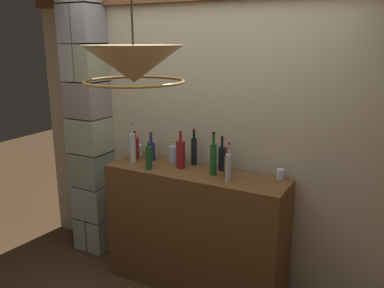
% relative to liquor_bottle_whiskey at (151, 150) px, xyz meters
% --- Properties ---
extents(panelled_rear_partition, '(3.80, 0.15, 2.83)m').
position_rel_liquor_bottle_whiskey_xyz_m(panelled_rear_partition, '(0.50, 0.18, 0.33)').
color(panelled_rear_partition, beige).
rests_on(panelled_rear_partition, ground).
extents(stone_pillar, '(0.36, 0.36, 2.76)m').
position_rel_liquor_bottle_whiskey_xyz_m(stone_pillar, '(-0.72, 0.02, 0.24)').
color(stone_pillar, '#A8BCA4').
rests_on(stone_pillar, ground).
extents(bar_shelf_unit, '(1.56, 0.43, 1.06)m').
position_rel_liquor_bottle_whiskey_xyz_m(bar_shelf_unit, '(0.50, -0.11, -0.62)').
color(bar_shelf_unit, brown).
rests_on(bar_shelf_unit, ground).
extents(liquor_bottle_whiskey, '(0.07, 0.07, 0.26)m').
position_rel_liquor_bottle_whiskey_xyz_m(liquor_bottle_whiskey, '(0.00, 0.00, 0.00)').
color(liquor_bottle_whiskey, navy).
rests_on(liquor_bottle_whiskey, bar_shelf_unit).
extents(liquor_bottle_tequila, '(0.08, 0.08, 0.34)m').
position_rel_liquor_bottle_whiskey_xyz_m(liquor_bottle_tequila, '(0.35, -0.07, 0.03)').
color(liquor_bottle_tequila, maroon).
rests_on(liquor_bottle_tequila, bar_shelf_unit).
extents(liquor_bottle_brandy, '(0.05, 0.05, 0.25)m').
position_rel_liquor_bottle_whiskey_xyz_m(liquor_bottle_brandy, '(0.13, -0.23, 0.01)').
color(liquor_bottle_brandy, '#195224').
rests_on(liquor_bottle_brandy, bar_shelf_unit).
extents(liquor_bottle_rye, '(0.05, 0.05, 0.35)m').
position_rel_liquor_bottle_whiskey_xyz_m(liquor_bottle_rye, '(0.67, -0.10, 0.05)').
color(liquor_bottle_rye, '#1A5823').
rests_on(liquor_bottle_rye, bar_shelf_unit).
extents(liquor_bottle_scotch, '(0.05, 0.05, 0.25)m').
position_rel_liquor_bottle_whiskey_xyz_m(liquor_bottle_scotch, '(0.79, -0.10, -0.00)').
color(liquor_bottle_scotch, brown).
rests_on(liquor_bottle_scotch, bar_shelf_unit).
extents(liquor_bottle_rum, '(0.06, 0.06, 0.29)m').
position_rel_liquor_bottle_whiskey_xyz_m(liquor_bottle_rum, '(0.68, 0.04, 0.02)').
color(liquor_bottle_rum, black).
rests_on(liquor_bottle_rum, bar_shelf_unit).
extents(liquor_bottle_vodka, '(0.08, 0.08, 0.20)m').
position_rel_liquor_bottle_whiskey_xyz_m(liquor_bottle_vodka, '(0.22, 0.03, -0.01)').
color(liquor_bottle_vodka, silver).
rests_on(liquor_bottle_vodka, bar_shelf_unit).
extents(liquor_bottle_gin, '(0.05, 0.05, 0.31)m').
position_rel_liquor_bottle_whiskey_xyz_m(liquor_bottle_gin, '(0.83, -0.19, 0.02)').
color(liquor_bottle_gin, '#BEBCBD').
rests_on(liquor_bottle_gin, bar_shelf_unit).
extents(liquor_bottle_vermouth, '(0.05, 0.05, 0.32)m').
position_rel_liquor_bottle_whiskey_xyz_m(liquor_bottle_vermouth, '(0.41, 0.06, 0.04)').
color(liquor_bottle_vermouth, black).
rests_on(liquor_bottle_vermouth, bar_shelf_unit).
extents(liquor_bottle_bourbon, '(0.08, 0.08, 0.27)m').
position_rel_liquor_bottle_whiskey_xyz_m(liquor_bottle_bourbon, '(-0.16, -0.03, 0.01)').
color(liquor_bottle_bourbon, maroon).
rests_on(liquor_bottle_bourbon, bar_shelf_unit).
extents(liquor_bottle_port, '(0.05, 0.05, 0.36)m').
position_rel_liquor_bottle_whiskey_xyz_m(liquor_bottle_port, '(-0.11, -0.14, 0.04)').
color(liquor_bottle_port, silver).
rests_on(liquor_bottle_port, bar_shelf_unit).
extents(glass_tumbler_rocks, '(0.08, 0.08, 0.10)m').
position_rel_liquor_bottle_whiskey_xyz_m(glass_tumbler_rocks, '(-0.19, 0.06, -0.04)').
color(glass_tumbler_rocks, silver).
rests_on(glass_tumbler_rocks, bar_shelf_unit).
extents(glass_tumbler_highball, '(0.06, 0.06, 0.08)m').
position_rel_liquor_bottle_whiskey_xyz_m(glass_tumbler_highball, '(1.17, 0.06, -0.05)').
color(glass_tumbler_highball, silver).
rests_on(glass_tumbler_highball, bar_shelf_unit).
extents(pendant_lamp, '(0.57, 0.57, 0.59)m').
position_rel_liquor_bottle_whiskey_xyz_m(pendant_lamp, '(0.61, -1.05, 0.83)').
color(pendant_lamp, beige).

